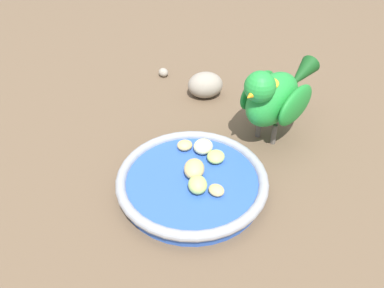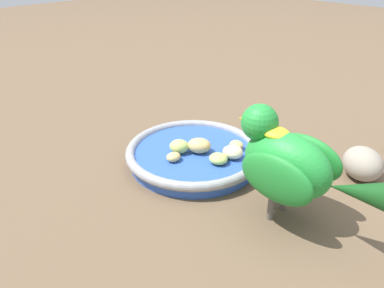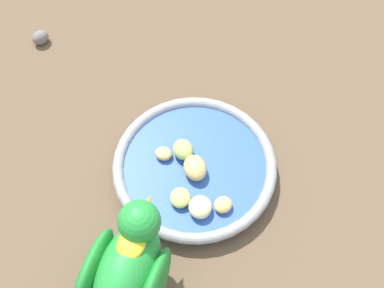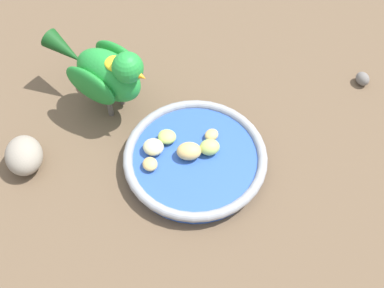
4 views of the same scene
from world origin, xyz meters
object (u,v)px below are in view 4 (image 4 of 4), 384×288
object	(u,v)px
feeding_bowl	(195,159)
apple_piece_2	(210,147)
pebble_1	(363,79)
apple_piece_4	(211,135)
apple_piece_0	(189,151)
parrot	(106,72)
apple_piece_3	(150,164)
apple_piece_1	(167,137)
rock_large	(24,155)
apple_piece_5	(153,147)

from	to	relation	value
feeding_bowl	apple_piece_2	xyz separation A→B (m)	(0.01, 0.02, 0.02)
feeding_bowl	pebble_1	world-z (taller)	feeding_bowl
feeding_bowl	apple_piece_4	bearing A→B (deg)	90.69
apple_piece_0	parrot	distance (m)	0.19
pebble_1	apple_piece_3	bearing A→B (deg)	-116.52
parrot	apple_piece_0	bearing A→B (deg)	-7.02
apple_piece_0	apple_piece_1	xyz separation A→B (m)	(-0.05, 0.00, -0.00)
apple_piece_2	pebble_1	world-z (taller)	apple_piece_2
apple_piece_2	rock_large	distance (m)	0.30
apple_piece_1	apple_piece_5	xyz separation A→B (m)	(-0.00, -0.03, 0.00)
apple_piece_0	rock_large	size ratio (longest dim) A/B	0.56
apple_piece_1	apple_piece_5	world-z (taller)	apple_piece_5
parrot	pebble_1	xyz separation A→B (m)	(0.33, 0.31, -0.08)
parrot	rock_large	world-z (taller)	parrot
apple_piece_0	apple_piece_1	distance (m)	0.05
apple_piece_2	rock_large	world-z (taller)	rock_large
apple_piece_0	apple_piece_3	xyz separation A→B (m)	(-0.04, -0.05, -0.01)
pebble_1	apple_piece_0	bearing A→B (deg)	-115.02
feeding_bowl	apple_piece_3	xyz separation A→B (m)	(-0.05, -0.06, 0.01)
rock_large	pebble_1	bearing A→B (deg)	52.93
apple_piece_4	rock_large	xyz separation A→B (m)	(-0.22, -0.21, -0.00)
parrot	rock_large	bearing A→B (deg)	-101.28
apple_piece_3	apple_piece_5	world-z (taller)	apple_piece_5
apple_piece_0	apple_piece_1	bearing A→B (deg)	174.99
feeding_bowl	apple_piece_0	world-z (taller)	apple_piece_0
apple_piece_3	apple_piece_4	xyz separation A→B (m)	(0.05, 0.10, -0.00)
feeding_bowl	parrot	xyz separation A→B (m)	(-0.19, 0.01, 0.07)
apple_piece_1	apple_piece_5	bearing A→B (deg)	-98.31
apple_piece_5	pebble_1	xyz separation A→B (m)	(0.20, 0.35, -0.02)
apple_piece_3	apple_piece_4	distance (m)	0.11
apple_piece_4	apple_piece_5	distance (m)	0.10
rock_large	apple_piece_0	bearing A→B (deg)	36.26
apple_piece_0	parrot	xyz separation A→B (m)	(-0.18, 0.02, 0.05)
apple_piece_2	apple_piece_3	distance (m)	0.10
rock_large	pebble_1	size ratio (longest dim) A/B	2.58
apple_piece_4	feeding_bowl	bearing A→B (deg)	-89.31
apple_piece_3	rock_large	size ratio (longest dim) A/B	0.36
apple_piece_0	rock_large	distance (m)	0.26
apple_piece_5	apple_piece_3	bearing A→B (deg)	-61.68
feeding_bowl	apple_piece_4	xyz separation A→B (m)	(-0.00, 0.05, 0.01)
parrot	feeding_bowl	bearing A→B (deg)	-5.53
parrot	apple_piece_5	bearing A→B (deg)	-20.10
apple_piece_3	apple_piece_5	bearing A→B (deg)	118.32
apple_piece_5	apple_piece_2	bearing A→B (deg)	35.00
apple_piece_1	parrot	distance (m)	0.15
apple_piece_0	apple_piece_3	size ratio (longest dim) A/B	1.56
apple_piece_3	rock_large	distance (m)	0.20
apple_piece_4	apple_piece_0	bearing A→B (deg)	-99.76
feeding_bowl	apple_piece_1	size ratio (longest dim) A/B	7.64
feeding_bowl	apple_piece_2	world-z (taller)	apple_piece_2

